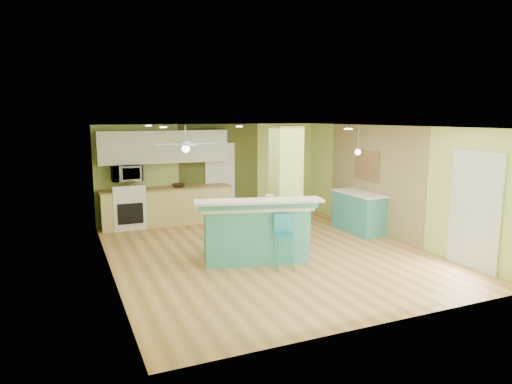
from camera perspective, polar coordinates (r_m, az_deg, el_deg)
floor at (r=9.23m, az=1.44°, el=-7.58°), size 6.00×7.00×0.01m
ceiling at (r=8.83m, az=1.51°, el=8.20°), size 6.00×7.00×0.01m
wall_back at (r=12.18m, az=-5.49°, el=2.57°), size 6.00×0.01×2.50m
wall_front at (r=6.01m, az=15.72°, el=-4.82°), size 6.00×0.01×2.50m
wall_left at (r=8.16m, az=-18.04°, el=-1.22°), size 0.01×7.00×2.50m
wall_right at (r=10.55m, az=16.45°, el=1.17°), size 0.01×7.00×2.50m
wood_panel at (r=11.00m, az=14.39°, el=1.59°), size 0.02×3.40×2.50m
olive_accent at (r=12.23m, az=-4.57°, el=2.61°), size 2.20×0.02×2.50m
interior_door at (r=12.23m, az=-4.51°, el=1.43°), size 0.82×0.05×2.00m
french_door at (r=8.94m, az=25.66°, el=-2.10°), size 0.04×1.08×2.10m
column at (r=9.67m, az=3.72°, el=0.82°), size 0.55×0.55×2.50m
kitchen_run at (r=11.67m, az=-11.04°, el=-1.73°), size 3.25×0.63×0.94m
stove at (r=11.51m, az=-15.65°, el=-2.13°), size 0.76×0.66×1.08m
upper_cabinets at (r=11.60m, az=-11.40°, el=5.56°), size 3.20×0.34×0.80m
microwave at (r=11.38m, az=-15.86°, el=2.28°), size 0.70×0.48×0.39m
ceiling_fan at (r=10.36m, az=-8.79°, el=5.91°), size 1.41×1.41×0.61m
pendant_lamp at (r=10.86m, az=12.62°, el=4.92°), size 0.14×0.14×0.69m
wall_decor at (r=11.11m, az=13.73°, el=3.25°), size 0.03×0.90×0.70m
peninsula at (r=8.67m, az=-0.09°, el=-4.77°), size 2.39×1.71×1.23m
bar_stool at (r=8.11m, az=3.49°, el=-5.09°), size 0.41×0.41×0.99m
side_counter at (r=11.05m, az=12.69°, el=-2.43°), size 0.62×1.45×0.93m
fruit_bowl at (r=11.63m, az=-9.69°, el=0.82°), size 0.44×0.44×0.08m
canister at (r=8.59m, az=1.67°, el=-0.91°), size 0.15×0.15×0.18m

